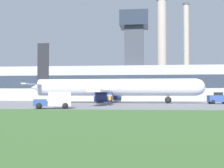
% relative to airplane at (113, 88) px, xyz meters
% --- Properties ---
extents(ground_plane, '(400.00, 400.00, 0.00)m').
position_rel_airplane_xyz_m(ground_plane, '(-1.58, -4.87, -2.77)').
color(ground_plane, gray).
extents(terminal_building, '(78.78, 11.38, 21.88)m').
position_rel_airplane_xyz_m(terminal_building, '(-1.26, 21.93, 1.94)').
color(terminal_building, '#B2B2B7').
rests_on(terminal_building, ground_plane).
extents(smokestack_left, '(3.64, 3.64, 35.73)m').
position_rel_airplane_xyz_m(smokestack_left, '(11.28, 55.60, 15.24)').
color(smokestack_left, '#B2A899').
rests_on(smokestack_left, ground_plane).
extents(smokestack_right, '(2.40, 2.40, 34.58)m').
position_rel_airplane_xyz_m(smokestack_right, '(20.23, 59.55, 14.62)').
color(smokestack_right, '#B2A899').
rests_on(smokestack_right, ground_plane).
extents(airplane, '(31.29, 30.69, 10.99)m').
position_rel_airplane_xyz_m(airplane, '(0.00, 0.00, 0.00)').
color(airplane, silver).
rests_on(airplane, ground_plane).
extents(pushback_tug, '(3.46, 2.79, 1.94)m').
position_rel_airplane_xyz_m(pushback_tug, '(17.83, -1.62, -1.90)').
color(pushback_tug, '#2D4C93').
rests_on(pushback_tug, ground_plane).
extents(baggage_truck, '(4.53, 3.30, 1.95)m').
position_rel_airplane_xyz_m(baggage_truck, '(-4.57, -20.36, -1.82)').
color(baggage_truck, '#2D4C93').
rests_on(baggage_truck, ground_plane).
extents(ground_crew_person, '(0.50, 0.50, 1.61)m').
position_rel_airplane_xyz_m(ground_crew_person, '(0.63, -10.76, -1.95)').
color(ground_crew_person, '#23283D').
rests_on(ground_crew_person, ground_plane).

